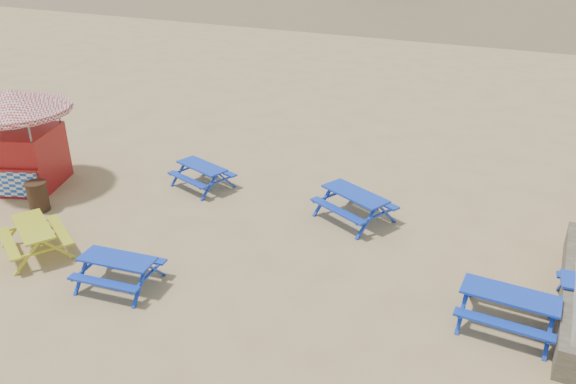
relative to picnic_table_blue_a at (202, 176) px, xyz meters
The scene contains 9 objects.
ground 4.53m from the picnic_table_blue_a, 34.00° to the right, with size 400.00×400.00×0.00m, color tan.
wet_sand 52.61m from the picnic_table_blue_a, 85.92° to the left, with size 400.00×400.00×0.00m, color brown.
picnic_table_blue_a is the anchor object (origin of this frame).
picnic_table_blue_b 5.10m from the picnic_table_blue_a, ahead, with size 2.46×2.27×0.83m.
picnic_table_blue_d 5.56m from the picnic_table_blue_a, 75.91° to the right, with size 1.93×1.64×0.73m.
picnic_table_blue_f 10.03m from the picnic_table_blue_a, 17.22° to the right, with size 1.95×1.58×0.81m.
picnic_table_yellow 5.43m from the picnic_table_blue_a, 106.49° to the right, with size 2.34×2.20×0.77m.
ice_cream_kiosk 5.86m from the picnic_table_blue_a, 154.94° to the right, with size 4.58×4.58×3.16m.
litter_bin 4.85m from the picnic_table_blue_a, 133.92° to the right, with size 0.61×0.61×0.90m.
Camera 1 is at (5.93, -10.89, 7.60)m, focal length 35.00 mm.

